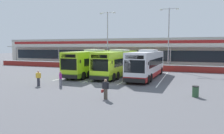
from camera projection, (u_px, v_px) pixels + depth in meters
ground_plane at (101, 83)px, 24.06m from camera, size 200.00×200.00×0.00m
terminal_building at (145, 52)px, 48.97m from camera, size 70.00×13.00×6.00m
red_barrier_wall at (132, 67)px, 37.59m from camera, size 60.00×0.40×1.10m
coach_bus_leftmost at (92, 63)px, 30.95m from camera, size 3.30×12.24×3.78m
coach_bus_left_centre at (118, 64)px, 29.79m from camera, size 3.30×12.24×3.78m
coach_bus_centre at (147, 65)px, 28.08m from camera, size 3.30×12.24×3.78m
bay_stripe_far_west at (78, 74)px, 31.80m from camera, size 0.14×13.00×0.01m
bay_stripe_west at (104, 76)px, 30.39m from camera, size 0.14×13.00×0.01m
bay_stripe_mid_west at (132, 77)px, 28.97m from camera, size 0.14×13.00×0.01m
bay_stripe_centre at (163, 78)px, 27.56m from camera, size 0.14×13.00×0.01m
pedestrian_with_handbag at (105, 89)px, 16.68m from camera, size 0.62×0.31×1.62m
pedestrian_in_dark_coat at (38, 78)px, 22.46m from camera, size 0.53×0.33×1.62m
pedestrian_child at (61, 78)px, 22.02m from camera, size 0.44×0.45×1.62m
lamp_post_west at (108, 36)px, 41.71m from camera, size 3.24×0.28×11.00m
lamp_post_centre at (169, 35)px, 37.45m from camera, size 3.24×0.28×11.00m
litter_bin at (195, 91)px, 17.44m from camera, size 0.54×0.54×0.93m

